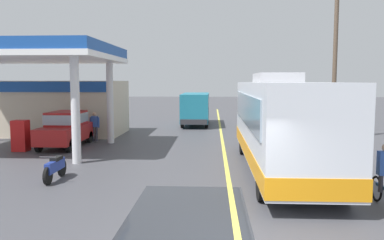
{
  "coord_description": "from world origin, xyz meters",
  "views": [
    {
      "loc": [
        -0.55,
        -7.86,
        3.35
      ],
      "look_at": [
        -1.5,
        10.0,
        1.6
      ],
      "focal_mm": 36.74,
      "sensor_mm": 36.0,
      "label": 1
    }
  ],
  "objects_px": {
    "car_at_pump": "(66,127)",
    "pedestrian_near_pump": "(74,130)",
    "minibus_opposing_lane": "(196,106)",
    "motorcycle_parked_forecourt": "(55,167)",
    "coach_bus_main": "(280,125)",
    "pedestrian_by_shop": "(95,125)"
  },
  "relations": [
    {
      "from": "car_at_pump",
      "to": "pedestrian_near_pump",
      "type": "distance_m",
      "value": 0.63
    },
    {
      "from": "minibus_opposing_lane",
      "to": "motorcycle_parked_forecourt",
      "type": "relative_size",
      "value": 3.41
    },
    {
      "from": "coach_bus_main",
      "to": "pedestrian_by_shop",
      "type": "relative_size",
      "value": 6.65
    },
    {
      "from": "coach_bus_main",
      "to": "car_at_pump",
      "type": "relative_size",
      "value": 2.63
    },
    {
      "from": "pedestrian_near_pump",
      "to": "pedestrian_by_shop",
      "type": "xyz_separation_m",
      "value": [
        0.4,
        2.22,
        0.0
      ]
    },
    {
      "from": "minibus_opposing_lane",
      "to": "motorcycle_parked_forecourt",
      "type": "bearing_deg",
      "value": -103.02
    },
    {
      "from": "pedestrian_near_pump",
      "to": "minibus_opposing_lane",
      "type": "bearing_deg",
      "value": 62.4
    },
    {
      "from": "coach_bus_main",
      "to": "pedestrian_near_pump",
      "type": "height_order",
      "value": "coach_bus_main"
    },
    {
      "from": "minibus_opposing_lane",
      "to": "pedestrian_by_shop",
      "type": "bearing_deg",
      "value": -121.39
    },
    {
      "from": "minibus_opposing_lane",
      "to": "coach_bus_main",
      "type": "bearing_deg",
      "value": -76.09
    },
    {
      "from": "minibus_opposing_lane",
      "to": "car_at_pump",
      "type": "bearing_deg",
      "value": -120.49
    },
    {
      "from": "pedestrian_by_shop",
      "to": "pedestrian_near_pump",
      "type": "bearing_deg",
      "value": -100.26
    },
    {
      "from": "car_at_pump",
      "to": "motorcycle_parked_forecourt",
      "type": "bearing_deg",
      "value": -72.16
    },
    {
      "from": "pedestrian_by_shop",
      "to": "coach_bus_main",
      "type": "bearing_deg",
      "value": -36.71
    },
    {
      "from": "car_at_pump",
      "to": "minibus_opposing_lane",
      "type": "height_order",
      "value": "minibus_opposing_lane"
    },
    {
      "from": "car_at_pump",
      "to": "motorcycle_parked_forecourt",
      "type": "height_order",
      "value": "car_at_pump"
    },
    {
      "from": "coach_bus_main",
      "to": "car_at_pump",
      "type": "height_order",
      "value": "coach_bus_main"
    },
    {
      "from": "pedestrian_near_pump",
      "to": "pedestrian_by_shop",
      "type": "distance_m",
      "value": 2.26
    },
    {
      "from": "car_at_pump",
      "to": "pedestrian_by_shop",
      "type": "relative_size",
      "value": 2.53
    },
    {
      "from": "motorcycle_parked_forecourt",
      "to": "pedestrian_near_pump",
      "type": "xyz_separation_m",
      "value": [
        -1.68,
        6.5,
        0.49
      ]
    },
    {
      "from": "coach_bus_main",
      "to": "minibus_opposing_lane",
      "type": "relative_size",
      "value": 1.8
    },
    {
      "from": "car_at_pump",
      "to": "pedestrian_by_shop",
      "type": "distance_m",
      "value": 2.1
    }
  ]
}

